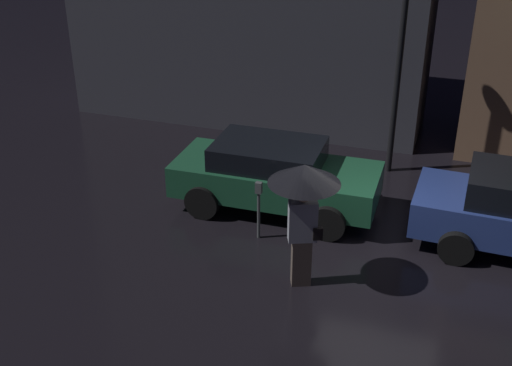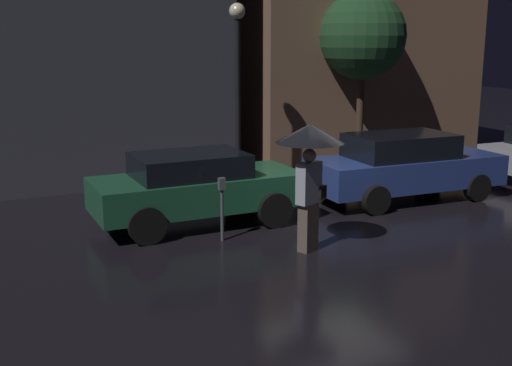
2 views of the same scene
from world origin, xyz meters
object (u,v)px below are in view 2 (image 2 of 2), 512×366
Objects in this scene: parked_car_blue at (404,166)px; pedestrian_with_umbrella at (310,150)px; parked_car_green at (196,186)px; parking_meter at (222,202)px; street_lamp_near at (237,68)px.

parked_car_blue is 4.58m from pedestrian_with_umbrella.
parked_car_blue is 2.02× the size of pedestrian_with_umbrella.
parked_car_blue is at bearing -1.69° from parked_car_green.
pedestrian_with_umbrella is (-3.82, -2.32, 1.00)m from parked_car_blue.
parking_meter is at bearing -87.60° from parked_car_green.
parked_car_blue is (5.04, -0.07, 0.02)m from parked_car_green.
street_lamp_near reaches higher than parked_car_blue.
parked_car_green is at bearing 94.38° from pedestrian_with_umbrella.
pedestrian_with_umbrella is 1.89× the size of parking_meter.
parking_meter is at bearing 111.70° from pedestrian_with_umbrella.
parked_car_blue is at bearing -41.06° from street_lamp_near.
parked_car_green is at bearing -178.91° from parked_car_blue.
pedestrian_with_umbrella reaches higher than parking_meter.
parked_car_green reaches higher than parking_meter.
parking_meter is (-1.15, 1.18, -1.06)m from pedestrian_with_umbrella.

